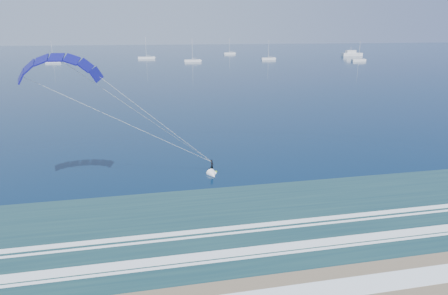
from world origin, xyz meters
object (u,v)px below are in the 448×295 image
at_px(sailboat_5, 268,59).
at_px(motor_yacht, 352,54).
at_px(kitesurfer_rig, 145,117).
at_px(sailboat_2, 146,58).
at_px(sailboat_6, 359,60).
at_px(sailboat_3, 193,61).
at_px(sailboat_4, 230,53).
at_px(sailboat_1, 53,61).

bearing_deg(sailboat_5, motor_yacht, 17.13).
relative_size(kitesurfer_rig, sailboat_2, 1.61).
relative_size(kitesurfer_rig, sailboat_6, 1.98).
bearing_deg(sailboat_6, sailboat_5, 153.96).
height_order(sailboat_2, sailboat_5, sailboat_2).
distance_m(motor_yacht, sailboat_6, 45.49).
bearing_deg(sailboat_6, sailboat_3, 170.28).
bearing_deg(sailboat_6, motor_yacht, 65.56).
distance_m(kitesurfer_rig, sailboat_3, 178.86).
xyz_separation_m(motor_yacht, sailboat_4, (-73.88, 35.80, -0.81)).
relative_size(kitesurfer_rig, sailboat_3, 1.71).
bearing_deg(sailboat_5, sailboat_1, 178.03).
relative_size(motor_yacht, sailboat_6, 1.27).
height_order(motor_yacht, sailboat_2, sailboat_2).
xyz_separation_m(sailboat_3, sailboat_6, (89.64, -15.35, -0.01)).
relative_size(sailboat_5, sailboat_6, 1.05).
relative_size(sailboat_4, sailboat_6, 1.02).
height_order(sailboat_1, sailboat_5, sailboat_5).
height_order(motor_yacht, sailboat_4, sailboat_4).
xyz_separation_m(sailboat_1, sailboat_4, (107.24, 51.32, 0.00)).
distance_m(sailboat_2, sailboat_6, 121.79).
xyz_separation_m(motor_yacht, sailboat_2, (-132.23, 2.98, -0.80)).
bearing_deg(sailboat_4, sailboat_5, -79.40).
bearing_deg(sailboat_4, sailboat_3, -119.21).
relative_size(sailboat_1, sailboat_5, 0.96).
relative_size(motor_yacht, sailboat_1, 1.26).
height_order(kitesurfer_rig, sailboat_1, kitesurfer_rig).
xyz_separation_m(kitesurfer_rig, sailboat_4, (63.36, 238.23, -7.45)).
height_order(sailboat_1, sailboat_6, sailboat_1).
bearing_deg(sailboat_3, kitesurfer_rig, -99.27).
bearing_deg(motor_yacht, sailboat_5, -162.87).
bearing_deg(sailboat_2, sailboat_1, -159.27).
xyz_separation_m(sailboat_1, sailboat_3, (72.66, -10.53, 0.01)).
bearing_deg(sailboat_1, kitesurfer_rig, -76.79).
xyz_separation_m(kitesurfer_rig, sailboat_6, (118.42, 161.02, -7.45)).
height_order(sailboat_1, sailboat_4, sailboat_4).
height_order(sailboat_2, sailboat_4, sailboat_2).
bearing_deg(sailboat_2, kitesurfer_rig, -91.40).
distance_m(sailboat_1, sailboat_6, 164.35).
bearing_deg(sailboat_2, sailboat_3, -50.68).
bearing_deg(sailboat_5, kitesurfer_rig, -111.96).
height_order(sailboat_1, sailboat_3, sailboat_3).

